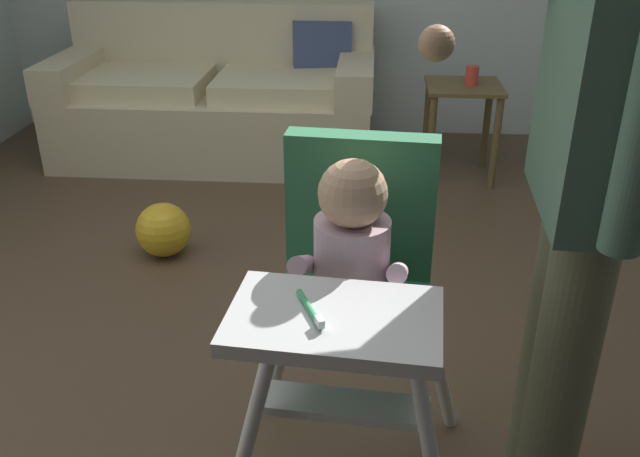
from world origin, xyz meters
TOP-DOWN VIEW (x-y plane):
  - ground at (0.00, 0.00)m, footprint 5.62×6.52m
  - couch at (-0.55, 1.97)m, footprint 1.85×0.86m
  - high_chair at (0.33, -0.60)m, footprint 0.65×0.76m
  - adult_standing at (0.80, -0.63)m, footprint 0.51×0.52m
  - toy_ball at (-0.53, 0.64)m, footprint 0.24×0.24m
  - side_table at (0.85, 1.69)m, footprint 0.40×0.40m
  - sippy_cup at (0.89, 1.69)m, footprint 0.07×0.07m

SIDE VIEW (x-z plane):
  - ground at x=0.00m, z-range -0.10..0.00m
  - toy_ball at x=-0.53m, z-range 0.00..0.24m
  - couch at x=-0.55m, z-range -0.10..0.76m
  - side_table at x=0.85m, z-range 0.12..0.64m
  - sippy_cup at x=0.89m, z-range 0.52..0.62m
  - high_chair at x=0.33m, z-range 0.18..1.13m
  - adult_standing at x=0.80m, z-range 0.11..1.74m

